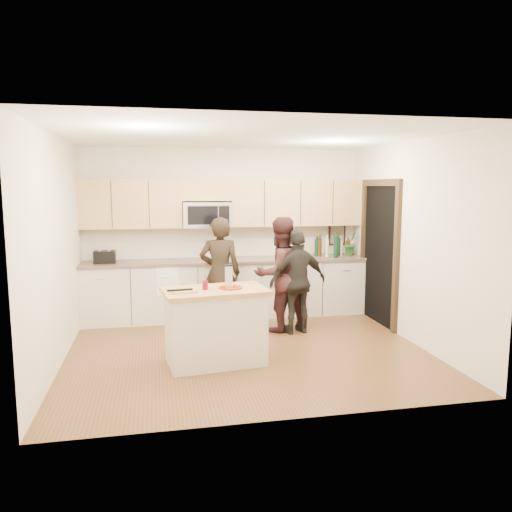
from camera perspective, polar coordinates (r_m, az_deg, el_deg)
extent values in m
plane|color=brown|center=(6.56, -1.08, -10.64)|extent=(4.50, 4.50, 0.00)
cube|color=beige|center=(8.23, -3.62, 2.76)|extent=(4.50, 0.02, 2.70)
cube|color=beige|center=(4.33, 3.65, -1.91)|extent=(4.50, 0.02, 2.70)
cube|color=beige|center=(6.27, -21.80, 0.59)|extent=(0.02, 4.00, 2.70)
cube|color=beige|center=(7.02, 17.26, 1.53)|extent=(0.02, 4.00, 2.70)
cube|color=white|center=(6.25, -1.15, 13.54)|extent=(4.50, 4.00, 0.02)
cube|color=beige|center=(8.06, -3.26, -3.82)|extent=(4.50, 0.62, 0.90)
cube|color=brown|center=(7.97, -3.28, -0.52)|extent=(4.50, 0.66, 0.04)
cube|color=tan|center=(7.97, -14.11, 5.79)|extent=(1.55, 0.33, 0.75)
cube|color=tan|center=(8.28, 4.57, 6.08)|extent=(2.17, 0.33, 0.75)
cube|color=tan|center=(8.00, -5.72, 7.50)|extent=(0.78, 0.33, 0.33)
cube|color=silver|center=(7.97, -5.66, 4.73)|extent=(0.76, 0.40, 0.40)
cube|color=black|center=(7.76, -6.09, 4.64)|extent=(0.47, 0.01, 0.29)
cube|color=black|center=(7.80, -3.67, 4.69)|extent=(0.17, 0.01, 0.29)
cube|color=black|center=(7.85, 13.95, 0.09)|extent=(0.02, 1.05, 2.10)
cube|color=black|center=(7.33, 15.75, -0.52)|extent=(0.06, 0.10, 2.10)
cube|color=black|center=(8.36, 12.16, 0.61)|extent=(0.06, 0.10, 2.10)
cube|color=black|center=(7.77, 14.11, 8.14)|extent=(0.06, 1.25, 0.10)
cube|color=black|center=(8.70, 9.23, 2.49)|extent=(0.30, 0.03, 0.38)
cube|color=tan|center=(8.69, 9.27, 2.48)|extent=(0.24, 0.00, 0.32)
cube|color=white|center=(7.62, -10.03, -2.69)|extent=(0.34, 0.01, 0.48)
cube|color=white|center=(7.88, -10.13, -0.62)|extent=(0.34, 0.60, 0.01)
cube|color=beige|center=(5.99, -4.66, -8.24)|extent=(1.17, 0.77, 0.85)
cube|color=#BC7D4E|center=(5.88, -4.71, -4.02)|extent=(1.28, 0.84, 0.05)
cylinder|color=maroon|center=(5.90, -2.90, -3.63)|extent=(0.28, 0.28, 0.02)
cube|color=silver|center=(5.88, -3.14, -2.36)|extent=(0.08, 0.06, 0.25)
cube|color=black|center=(5.86, -3.15, -1.08)|extent=(0.10, 0.06, 0.02)
cylinder|color=maroon|center=(5.83, -5.83, -3.33)|extent=(0.07, 0.07, 0.11)
cube|color=#BC7D4E|center=(5.74, -8.16, -4.02)|extent=(0.30, 0.23, 0.02)
cube|color=black|center=(5.72, -8.71, -3.85)|extent=(0.29, 0.06, 0.02)
cube|color=silver|center=(5.56, -8.30, -4.27)|extent=(0.19, 0.04, 0.01)
cube|color=black|center=(7.90, -16.90, -0.10)|extent=(0.32, 0.22, 0.19)
cube|color=silver|center=(7.89, -17.43, 0.57)|extent=(0.03, 0.16, 0.00)
cube|color=silver|center=(7.88, -16.42, 0.60)|extent=(0.03, 0.16, 0.00)
cylinder|color=black|center=(8.36, 6.95, 1.15)|extent=(0.07, 0.07, 0.34)
cylinder|color=#361C09|center=(8.34, 7.29, 1.19)|extent=(0.07, 0.07, 0.36)
cylinder|color=#C2B799|center=(8.34, 8.12, 1.16)|extent=(0.06, 0.06, 0.35)
cylinder|color=black|center=(8.48, 9.42, 1.26)|extent=(0.07, 0.07, 0.36)
cylinder|color=#361C09|center=(8.52, 10.47, 1.10)|extent=(0.08, 0.08, 0.31)
cylinder|color=#C2B799|center=(8.52, 9.60, 1.19)|extent=(0.08, 0.08, 0.33)
cylinder|color=black|center=(8.20, 9.10, 1.22)|extent=(0.07, 0.07, 0.41)
imported|color=#2A692D|center=(8.53, 10.78, 1.47)|extent=(0.28, 0.26, 0.42)
imported|color=black|center=(7.34, -4.14, -1.98)|extent=(0.66, 0.50, 1.66)
imported|color=black|center=(7.23, 2.74, -2.11)|extent=(0.95, 0.84, 1.66)
imported|color=black|center=(7.14, 4.79, -2.93)|extent=(0.93, 0.54, 1.50)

